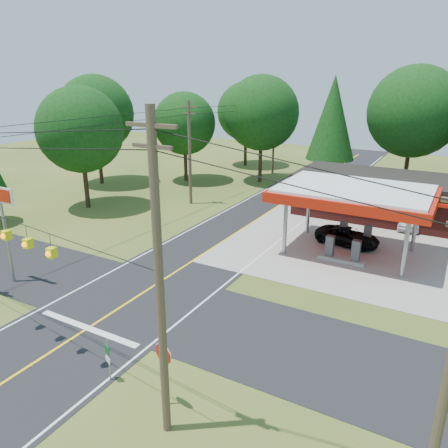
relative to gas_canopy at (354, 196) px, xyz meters
The scene contains 16 objects.
ground 16.38m from the gas_canopy, 124.70° to the right, with size 120.00×120.00×0.00m, color #3D521D.
main_highway 16.37m from the gas_canopy, 124.70° to the right, with size 8.00×120.00×0.02m, color black.
cross_road 16.37m from the gas_canopy, 124.70° to the right, with size 70.00×7.00×0.02m, color black.
lane_center_yellow 16.37m from the gas_canopy, 124.70° to the right, with size 0.15×110.00×0.00m, color yellow.
gas_canopy is the anchor object (origin of this frame).
convenience_store 10.31m from the gas_canopy, 84.28° to the left, with size 16.40×7.55×3.80m.
utility_pole_near_right 20.13m from the gas_canopy, 94.29° to the right, with size 1.80×0.30×11.50m.
utility_pole_far_left 17.74m from the gas_canopy, 163.61° to the left, with size 1.80×0.30×10.00m.
utility_pole_north 26.92m from the gas_canopy, 125.17° to the left, with size 0.30×0.30×9.50m.
overhead_beacons 21.56m from the gas_canopy, 117.76° to the right, with size 17.04×2.04×1.03m.
treeline_backdrop 14.09m from the gas_canopy, 126.61° to the left, with size 70.27×51.59×13.30m.
suv_car 3.94m from the gas_canopy, 108.43° to the left, with size 4.71×4.71×1.31m, color black.
sedan_car 9.30m from the gas_canopy, 68.48° to the left, with size 4.25×4.25×1.45m, color white.
big_stop_sign 22.68m from the gas_canopy, 138.56° to the right, with size 2.31×0.19×6.21m.
octagonal_stop_sign 19.27m from the gas_canopy, 96.87° to the right, with size 0.94×0.30×2.83m.
route_sign_post 19.96m from the gas_canopy, 105.29° to the right, with size 0.39×0.18×1.98m.
Camera 1 is at (15.52, -17.00, 12.28)m, focal length 35.00 mm.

